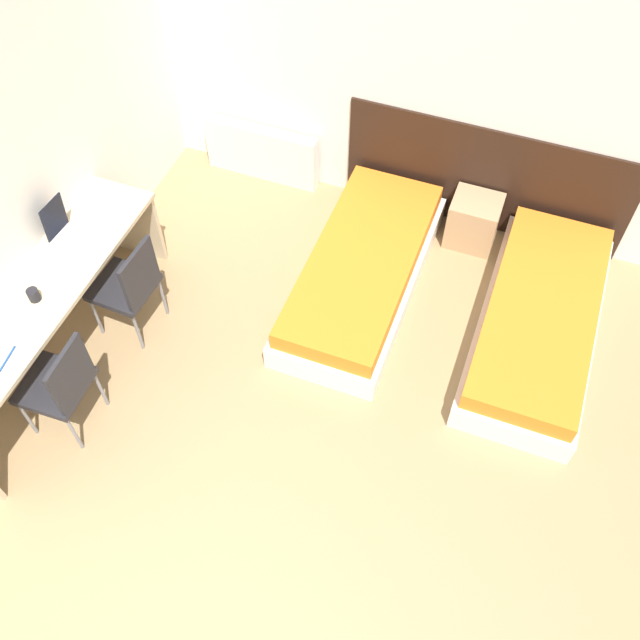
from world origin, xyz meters
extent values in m
cube|color=white|center=(0.00, 4.16, 1.35)|extent=(5.15, 0.05, 2.70)
cube|color=white|center=(-2.10, 2.07, 1.35)|extent=(0.05, 5.13, 2.70)
cube|color=black|center=(0.75, 4.12, 0.50)|extent=(2.36, 0.03, 1.00)
cube|color=silver|center=(0.05, 3.09, 0.11)|extent=(0.85, 1.99, 0.22)
cube|color=orange|center=(0.05, 3.09, 0.30)|extent=(0.77, 1.91, 0.16)
cube|color=silver|center=(1.45, 3.09, 0.11)|extent=(0.85, 1.99, 0.22)
cube|color=orange|center=(1.45, 3.09, 0.30)|extent=(0.77, 1.91, 0.16)
cube|color=tan|center=(0.75, 3.91, 0.22)|extent=(0.40, 0.35, 0.45)
cube|color=silver|center=(-1.23, 4.04, 0.26)|extent=(1.04, 0.12, 0.52)
cube|color=#C6B28E|center=(-1.81, 1.67, 0.73)|extent=(0.53, 2.30, 0.04)
cube|color=#C6B28E|center=(-1.81, 2.80, 0.35)|extent=(0.48, 0.04, 0.71)
cube|color=#232328|center=(-1.49, 2.12, 0.45)|extent=(0.44, 0.44, 0.05)
cube|color=#232328|center=(-1.29, 2.11, 0.68)|extent=(0.05, 0.38, 0.42)
cylinder|color=slate|center=(-1.68, 1.94, 0.21)|extent=(0.02, 0.02, 0.42)
cylinder|color=slate|center=(-1.66, 2.31, 0.21)|extent=(0.02, 0.02, 0.42)
cylinder|color=slate|center=(-1.32, 1.93, 0.21)|extent=(0.02, 0.02, 0.42)
cylinder|color=slate|center=(-1.30, 2.29, 0.21)|extent=(0.02, 0.02, 0.42)
cube|color=#232328|center=(-1.49, 1.21, 0.45)|extent=(0.44, 0.44, 0.05)
cube|color=#232328|center=(-1.29, 1.22, 0.68)|extent=(0.04, 0.38, 0.42)
cylinder|color=slate|center=(-1.66, 1.03, 0.21)|extent=(0.02, 0.02, 0.42)
cylinder|color=slate|center=(-1.68, 1.39, 0.21)|extent=(0.02, 0.02, 0.42)
cylinder|color=slate|center=(-1.30, 1.04, 0.21)|extent=(0.02, 0.02, 0.42)
cylinder|color=slate|center=(-1.32, 1.40, 0.21)|extent=(0.02, 0.02, 0.42)
cube|color=silver|center=(-1.83, 2.19, 0.75)|extent=(0.32, 0.25, 0.02)
cube|color=black|center=(-1.97, 2.20, 0.92)|extent=(0.05, 0.23, 0.30)
cylinder|color=black|center=(-1.80, 1.63, 0.79)|extent=(0.08, 0.08, 0.09)
camera|label=1|loc=(1.03, -0.46, 4.52)|focal=40.00mm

